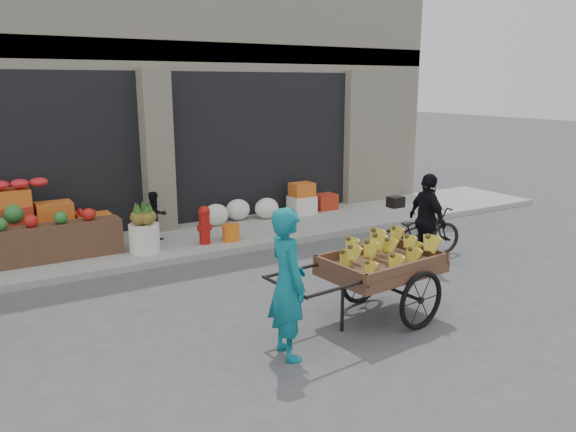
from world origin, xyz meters
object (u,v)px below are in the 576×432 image
orange_bucket (231,233)px  bicycle (418,233)px  fire_hydrant (204,223)px  cyclist (427,220)px  pineapple_bin (144,238)px  banana_cart (379,262)px  seated_person (155,216)px  vendor_woman (288,283)px

orange_bucket → bicycle: size_ratio=0.19×
fire_hydrant → orange_bucket: (0.50, -0.05, -0.23)m
cyclist → fire_hydrant: bearing=55.0°
pineapple_bin → banana_cart: bearing=-66.2°
pineapple_bin → seated_person: 0.75m
banana_cart → cyclist: size_ratio=1.68×
pineapple_bin → fire_hydrant: 1.11m
seated_person → banana_cart: size_ratio=0.35×
orange_bucket → fire_hydrant: bearing=174.3°
vendor_woman → pineapple_bin: bearing=10.8°
bicycle → vendor_woman: bearing=126.2°
seated_person → orange_bucket: bearing=-40.3°
pineapple_bin → orange_bucket: bearing=-3.6°
bicycle → fire_hydrant: bearing=61.4°
orange_bucket → seated_person: (-1.20, 0.70, 0.31)m
banana_cart → bicycle: bearing=30.7°
orange_bucket → banana_cart: (0.20, -3.99, 0.50)m
bicycle → banana_cart: bearing=135.3°
orange_bucket → bicycle: bicycle is taller
fire_hydrant → cyclist: cyclist is taller
orange_bucket → cyclist: (2.32, -2.68, 0.51)m
fire_hydrant → vendor_woman: size_ratio=0.42×
pineapple_bin → cyclist: 4.83m
fire_hydrant → banana_cart: banana_cart is taller
vendor_woman → cyclist: vendor_woman is taller
pineapple_bin → vendor_woman: vendor_woman is taller
fire_hydrant → vendor_woman: vendor_woman is taller
vendor_woman → fire_hydrant: bearing=-3.7°
pineapple_bin → vendor_woman: bearing=-86.1°
pineapple_bin → banana_cart: 4.49m
vendor_woman → cyclist: bearing=-59.8°
seated_person → pineapple_bin: bearing=-133.7°
banana_cart → vendor_woman: 1.53m
pineapple_bin → fire_hydrant: size_ratio=0.73×
fire_hydrant → seated_person: bearing=137.1°
vendor_woman → bicycle: vendor_woman is taller
orange_bucket → vendor_woman: 4.48m
fire_hydrant → seated_person: seated_person is taller
seated_person → cyclist: (3.52, -3.38, 0.20)m
orange_bucket → banana_cart: 4.03m
orange_bucket → cyclist: 3.59m
seated_person → cyclist: size_ratio=0.60×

